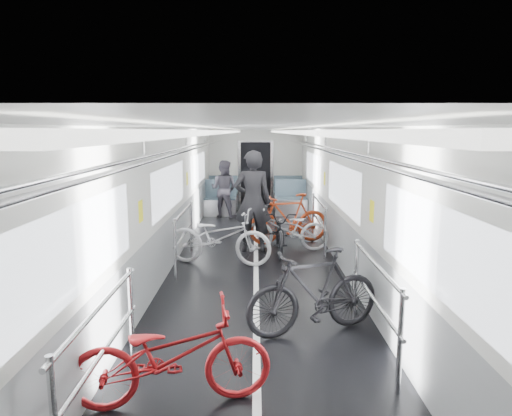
{
  "coord_description": "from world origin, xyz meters",
  "views": [
    {
      "loc": [
        -0.01,
        -7.7,
        2.36
      ],
      "look_at": [
        0.0,
        0.14,
        1.03
      ],
      "focal_mm": 32.0,
      "sensor_mm": 36.0,
      "label": 1
    }
  ],
  "objects_px": {
    "person_standing": "(253,201)",
    "bike_left_near": "(172,355)",
    "bike_right_far": "(289,219)",
    "person_seated": "(224,189)",
    "bike_right_mid": "(287,229)",
    "bike_right_near": "(314,291)",
    "bike_aisle": "(279,231)",
    "bike_left_far": "(219,237)"
  },
  "relations": [
    {
      "from": "person_standing",
      "to": "bike_left_near",
      "type": "bearing_deg",
      "value": 79.05
    },
    {
      "from": "bike_left_near",
      "to": "bike_right_far",
      "type": "relative_size",
      "value": 0.98
    },
    {
      "from": "person_seated",
      "to": "bike_right_mid",
      "type": "bearing_deg",
      "value": 131.33
    },
    {
      "from": "bike_right_near",
      "to": "bike_right_mid",
      "type": "relative_size",
      "value": 1.01
    },
    {
      "from": "bike_right_far",
      "to": "bike_aisle",
      "type": "height_order",
      "value": "bike_right_far"
    },
    {
      "from": "bike_right_near",
      "to": "bike_aisle",
      "type": "distance_m",
      "value": 3.61
    },
    {
      "from": "bike_left_near",
      "to": "bike_left_far",
      "type": "bearing_deg",
      "value": -10.84
    },
    {
      "from": "bike_left_far",
      "to": "bike_aisle",
      "type": "xyz_separation_m",
      "value": [
        1.12,
        0.8,
        -0.07
      ]
    },
    {
      "from": "bike_left_far",
      "to": "person_seated",
      "type": "relative_size",
      "value": 1.21
    },
    {
      "from": "bike_aisle",
      "to": "person_standing",
      "type": "distance_m",
      "value": 0.78
    },
    {
      "from": "bike_right_mid",
      "to": "bike_right_far",
      "type": "bearing_deg",
      "value": 174.43
    },
    {
      "from": "bike_right_far",
      "to": "bike_aisle",
      "type": "xyz_separation_m",
      "value": [
        -0.24,
        -0.76,
        -0.1
      ]
    },
    {
      "from": "bike_right_far",
      "to": "person_seated",
      "type": "distance_m",
      "value": 3.37
    },
    {
      "from": "bike_right_far",
      "to": "person_seated",
      "type": "bearing_deg",
      "value": -168.05
    },
    {
      "from": "bike_aisle",
      "to": "person_seated",
      "type": "distance_m",
      "value": 3.98
    },
    {
      "from": "bike_right_near",
      "to": "person_seated",
      "type": "relative_size",
      "value": 1.08
    },
    {
      "from": "bike_right_mid",
      "to": "person_seated",
      "type": "xyz_separation_m",
      "value": [
        -1.49,
        3.57,
        0.34
      ]
    },
    {
      "from": "bike_right_far",
      "to": "person_standing",
      "type": "distance_m",
      "value": 1.11
    },
    {
      "from": "person_seated",
      "to": "bike_left_near",
      "type": "bearing_deg",
      "value": 109.67
    },
    {
      "from": "bike_right_far",
      "to": "person_standing",
      "type": "xyz_separation_m",
      "value": [
        -0.76,
        -0.66,
        0.47
      ]
    },
    {
      "from": "bike_right_near",
      "to": "person_seated",
      "type": "bearing_deg",
      "value": 172.19
    },
    {
      "from": "bike_right_far",
      "to": "bike_aisle",
      "type": "distance_m",
      "value": 0.8
    },
    {
      "from": "bike_right_mid",
      "to": "bike_aisle",
      "type": "bearing_deg",
      "value": -41.53
    },
    {
      "from": "bike_left_far",
      "to": "person_standing",
      "type": "height_order",
      "value": "person_standing"
    },
    {
      "from": "bike_left_far",
      "to": "person_standing",
      "type": "xyz_separation_m",
      "value": [
        0.59,
        0.9,
        0.5
      ]
    },
    {
      "from": "bike_left_far",
      "to": "person_seated",
      "type": "height_order",
      "value": "person_seated"
    },
    {
      "from": "bike_left_near",
      "to": "person_standing",
      "type": "height_order",
      "value": "person_standing"
    },
    {
      "from": "bike_left_far",
      "to": "person_standing",
      "type": "bearing_deg",
      "value": -21.68
    },
    {
      "from": "bike_left_far",
      "to": "bike_right_mid",
      "type": "xyz_separation_m",
      "value": [
        1.27,
        0.96,
        -0.06
      ]
    },
    {
      "from": "bike_aisle",
      "to": "person_standing",
      "type": "bearing_deg",
      "value": 168.57
    },
    {
      "from": "bike_left_far",
      "to": "bike_right_mid",
      "type": "distance_m",
      "value": 1.59
    },
    {
      "from": "bike_left_far",
      "to": "bike_right_far",
      "type": "bearing_deg",
      "value": -29.43
    },
    {
      "from": "bike_left_near",
      "to": "person_seated",
      "type": "bearing_deg",
      "value": -8.91
    },
    {
      "from": "bike_right_mid",
      "to": "bike_left_near",
      "type": "bearing_deg",
      "value": -11.67
    },
    {
      "from": "person_standing",
      "to": "bike_right_near",
      "type": "bearing_deg",
      "value": 97.72
    },
    {
      "from": "bike_right_mid",
      "to": "person_seated",
      "type": "height_order",
      "value": "person_seated"
    },
    {
      "from": "bike_right_near",
      "to": "bike_aisle",
      "type": "height_order",
      "value": "bike_right_near"
    },
    {
      "from": "bike_left_far",
      "to": "person_seated",
      "type": "xyz_separation_m",
      "value": [
        -0.22,
        4.53,
        0.29
      ]
    },
    {
      "from": "bike_left_near",
      "to": "bike_right_near",
      "type": "height_order",
      "value": "bike_right_near"
    },
    {
      "from": "bike_right_near",
      "to": "bike_aisle",
      "type": "relative_size",
      "value": 1.04
    },
    {
      "from": "bike_left_far",
      "to": "bike_left_near",
      "type": "bearing_deg",
      "value": -169.36
    },
    {
      "from": "bike_aisle",
      "to": "bike_left_far",
      "type": "bearing_deg",
      "value": -144.9
    }
  ]
}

